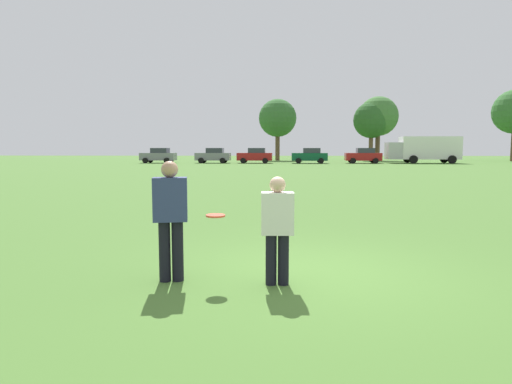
# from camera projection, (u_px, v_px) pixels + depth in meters

# --- Properties ---
(ground_plane) EXTENTS (192.48, 192.48, 0.00)m
(ground_plane) POSITION_uv_depth(u_px,v_px,m) (313.00, 272.00, 6.72)
(ground_plane) COLOR #47702D
(player_thrower) EXTENTS (0.51, 0.35, 1.69)m
(player_thrower) POSITION_uv_depth(u_px,v_px,m) (170.00, 214.00, 6.21)
(player_thrower) COLOR black
(player_thrower) RESTS_ON ground
(player_defender) EXTENTS (0.45, 0.27, 1.49)m
(player_defender) POSITION_uv_depth(u_px,v_px,m) (277.00, 225.00, 6.06)
(player_defender) COLOR black
(player_defender) RESTS_ON ground
(frisbee) EXTENTS (0.27, 0.27, 0.03)m
(frisbee) POSITION_uv_depth(u_px,v_px,m) (216.00, 216.00, 6.16)
(frisbee) COLOR #E54C33
(traffic_cone) EXTENTS (0.32, 0.32, 0.48)m
(traffic_cone) POSITION_uv_depth(u_px,v_px,m) (269.00, 197.00, 14.85)
(traffic_cone) COLOR #D8590C
(traffic_cone) RESTS_ON ground
(parked_car_near_left) EXTENTS (4.25, 2.30, 1.82)m
(parked_car_near_left) POSITION_uv_depth(u_px,v_px,m) (159.00, 155.00, 54.14)
(parked_car_near_left) COLOR slate
(parked_car_near_left) RESTS_ON ground
(parked_car_mid_left) EXTENTS (4.25, 2.30, 1.82)m
(parked_car_mid_left) POSITION_uv_depth(u_px,v_px,m) (213.00, 155.00, 54.05)
(parked_car_mid_left) COLOR slate
(parked_car_mid_left) RESTS_ON ground
(parked_car_center) EXTENTS (4.25, 2.30, 1.82)m
(parked_car_center) POSITION_uv_depth(u_px,v_px,m) (255.00, 155.00, 53.65)
(parked_car_center) COLOR maroon
(parked_car_center) RESTS_ON ground
(parked_car_mid_right) EXTENTS (4.25, 2.30, 1.82)m
(parked_car_mid_right) POSITION_uv_depth(u_px,v_px,m) (310.00, 156.00, 52.90)
(parked_car_mid_right) COLOR #0C4C2D
(parked_car_mid_right) RESTS_ON ground
(parked_car_near_right) EXTENTS (4.25, 2.30, 1.82)m
(parked_car_near_right) POSITION_uv_depth(u_px,v_px,m) (364.00, 156.00, 53.14)
(parked_car_near_right) COLOR maroon
(parked_car_near_right) RESTS_ON ground
(box_truck) EXTENTS (8.56, 3.16, 3.18)m
(box_truck) POSITION_uv_depth(u_px,v_px,m) (424.00, 149.00, 53.40)
(box_truck) COLOR white
(box_truck) RESTS_ON ground
(tree_west_oak) EXTENTS (5.47, 5.47, 8.90)m
(tree_west_oak) POSITION_uv_depth(u_px,v_px,m) (278.00, 118.00, 64.78)
(tree_west_oak) COLOR brown
(tree_west_oak) RESTS_ON ground
(tree_west_maple) EXTENTS (5.13, 5.13, 8.34)m
(tree_west_maple) POSITION_uv_depth(u_px,v_px,m) (371.00, 120.00, 63.36)
(tree_west_maple) COLOR brown
(tree_west_maple) RESTS_ON ground
(tree_center_elm) EXTENTS (5.63, 5.63, 9.16)m
(tree_center_elm) POSITION_uv_depth(u_px,v_px,m) (378.00, 117.00, 63.81)
(tree_center_elm) COLOR brown
(tree_center_elm) RESTS_ON ground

